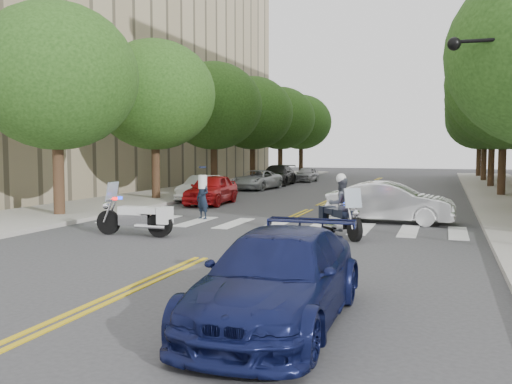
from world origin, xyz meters
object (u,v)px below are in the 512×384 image
at_px(sedan_blue, 278,278).
at_px(convertible, 390,202).
at_px(motorcycle_parked, 140,217).
at_px(officer_standing, 203,198).
at_px(motorcycle_police, 340,209).

bearing_deg(sedan_blue, convertible, 87.66).
height_order(motorcycle_parked, officer_standing, motorcycle_parked).
height_order(motorcycle_police, officer_standing, motorcycle_police).
bearing_deg(motorcycle_police, officer_standing, -62.13).
height_order(motorcycle_police, convertible, motorcycle_police).
xyz_separation_m(motorcycle_police, officer_standing, (-5.84, 2.76, -0.05)).
relative_size(motorcycle_police, motorcycle_parked, 0.80).
distance_m(motorcycle_parked, officer_standing, 4.58).
height_order(convertible, sedan_blue, convertible).
bearing_deg(convertible, sedan_blue, -179.96).
xyz_separation_m(officer_standing, sedan_blue, (6.48, -11.87, -0.11)).
relative_size(motorcycle_police, sedan_blue, 0.42).
relative_size(motorcycle_parked, officer_standing, 1.58).
bearing_deg(convertible, motorcycle_parked, 131.34).
bearing_deg(convertible, motorcycle_police, 165.89).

